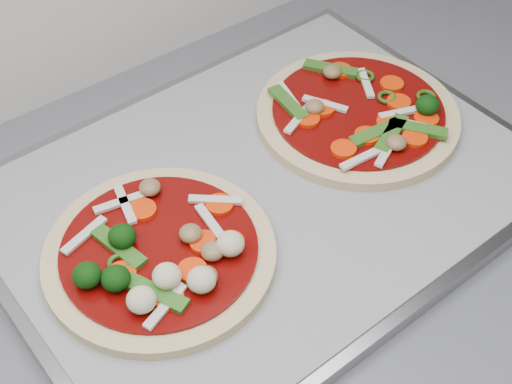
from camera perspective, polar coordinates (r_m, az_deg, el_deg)
base_cabinet at (r=1.14m, az=10.50°, el=-13.28°), size 3.60×0.60×0.86m
countertop at (r=0.79m, az=14.83°, el=3.45°), size 3.60×0.60×0.04m
baking_tray at (r=0.68m, az=0.67°, el=0.12°), size 0.51×0.38×0.02m
parchment at (r=0.67m, az=0.68°, el=0.66°), size 0.49×0.36×0.00m
pizza_left at (r=0.61m, az=-7.70°, el=-4.95°), size 0.26×0.26×0.03m
pizza_right at (r=0.74m, az=8.25°, el=6.21°), size 0.26×0.26×0.04m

